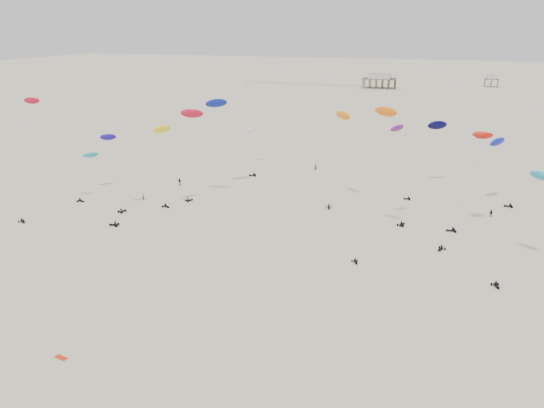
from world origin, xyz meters
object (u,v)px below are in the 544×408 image
(rig_4, at_px, (341,132))
(spectator_0, at_px, (143,200))
(pavilion_main, at_px, (379,82))
(rig_9, at_px, (149,155))
(pavilion_small, at_px, (491,82))
(rig_0, at_px, (382,131))

(rig_4, relative_size, spectator_0, 11.50)
(pavilion_main, height_order, spectator_0, pavilion_main)
(pavilion_main, xyz_separation_m, rig_9, (-20.17, -256.01, 9.07))
(spectator_0, bearing_deg, rig_4, -122.67)
(pavilion_small, xyz_separation_m, rig_0, (-40.31, -286.86, 18.15))
(pavilion_small, height_order, spectator_0, pavilion_small)
(pavilion_small, relative_size, rig_0, 0.33)
(pavilion_main, bearing_deg, rig_4, -85.56)
(pavilion_small, xyz_separation_m, spectator_0, (-96.76, -279.06, -3.49))
(rig_4, height_order, spectator_0, rig_4)
(pavilion_small, bearing_deg, rig_9, -107.50)
(pavilion_small, relative_size, rig_9, 0.40)
(pavilion_main, height_order, rig_0, rig_0)
(rig_4, bearing_deg, pavilion_small, -114.60)
(pavilion_small, bearing_deg, rig_0, -98.00)
(rig_0, height_order, rig_9, rig_0)
(pavilion_main, relative_size, rig_4, 0.96)
(pavilion_small, relative_size, spectator_0, 4.73)
(spectator_0, bearing_deg, pavilion_small, -66.95)
(rig_0, bearing_deg, rig_4, -88.51)
(rig_4, bearing_deg, pavilion_main, -99.21)
(pavilion_main, height_order, rig_4, rig_4)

